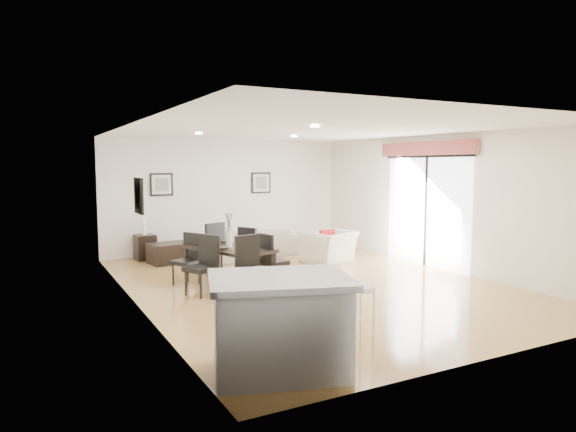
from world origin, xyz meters
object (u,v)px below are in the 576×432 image
sofa (250,244)px  bar_stool (359,296)px  dining_chair_wnear (204,261)px  dining_chair_head (252,264)px  armchair (329,247)px  side_table (145,247)px  kitchen_island (280,324)px  dining_chair_wfar (189,256)px  coffee_table (175,252)px  dining_chair_enear (270,257)px  dining_table (229,251)px  dining_chair_foot (212,246)px  dining_chair_efar (251,250)px

sofa → bar_stool: bearing=63.5°
dining_chair_wnear → dining_chair_head: dining_chair_head is taller
armchair → side_table: armchair is taller
sofa → kitchen_island: size_ratio=1.31×
dining_chair_wfar → dining_chair_head: size_ratio=0.90×
kitchen_island → bar_stool: 0.98m
dining_chair_wnear → coffee_table: (0.32, 2.93, -0.32)m
dining_chair_enear → bar_stool: 3.35m
dining_table → kitchen_island: kitchen_island is taller
dining_chair_foot → kitchen_island: 4.83m
dining_chair_head → kitchen_island: bearing=-119.9°
dining_chair_foot → coffee_table: size_ratio=0.93×
dining_chair_foot → bar_stool: (0.02, -4.73, 0.11)m
dining_chair_foot → bar_stool: dining_chair_foot is taller
dining_chair_enear → kitchen_island: kitchen_island is taller
dining_chair_head → kitchen_island: 2.88m
sofa → armchair: (1.28, -1.29, 0.02)m
kitchen_island → bar_stool: (0.97, -0.00, 0.17)m
kitchen_island → armchair: bearing=70.6°
armchair → bar_stool: 5.44m
dining_chair_wnear → dining_chair_head: bearing=15.3°
dining_chair_wfar → kitchen_island: 4.19m
side_table → kitchen_island: 6.93m
armchair → dining_chair_wnear: (-3.26, -1.39, 0.20)m
sofa → dining_chair_wnear: 3.33m
dining_chair_head → side_table: dining_chair_head is taller
armchair → bar_stool: (-2.63, -4.75, 0.33)m
dining_chair_wnear → dining_chair_wfar: dining_chair_wnear is taller
armchair → dining_chair_enear: size_ratio=1.12×
dining_chair_wfar → armchair: bearing=71.0°
sofa → dining_table: bearing=44.7°
dining_chair_foot → dining_chair_enear: bearing=89.6°
sofa → bar_stool: bar_stool is taller
kitchen_island → dining_chair_wfar: bearing=103.2°
dining_chair_efar → dining_chair_foot: bearing=15.4°
dining_table → dining_chair_wnear: size_ratio=1.86×
dining_chair_enear → dining_chair_efar: 0.79m
armchair → dining_chair_efar: bearing=-3.0°
dining_chair_efar → coffee_table: 2.36m
dining_chair_head → dining_chair_foot: dining_chair_foot is taller
dining_chair_head → armchair: bearing=25.0°
dining_chair_wnear → dining_chair_enear: size_ratio=1.04×
sofa → armchair: armchair is taller
sofa → dining_table: dining_table is taller
dining_chair_wfar → dining_chair_head: (0.56, -1.44, 0.06)m
dining_chair_wfar → dining_chair_foot: bearing=103.3°
sofa → coffee_table: size_ratio=2.03×
dining_table → dining_chair_wnear: 0.69m
dining_chair_efar → bar_stool: dining_chair_efar is taller
sofa → dining_chair_foot: size_ratio=2.17×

